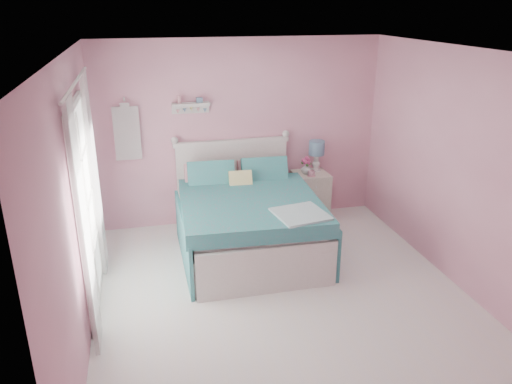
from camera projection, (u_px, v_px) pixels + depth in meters
name	position (u px, v px, depth m)	size (l,w,h in m)	color
floor	(284.00, 298.00, 5.44)	(4.50, 4.50, 0.00)	white
room_shell	(287.00, 159.00, 4.88)	(4.50, 4.50, 4.50)	#C87E96
bed	(247.00, 221.00, 6.35)	(1.75, 2.15, 1.22)	silver
nightstand	(310.00, 196.00, 7.34)	(0.49, 0.48, 0.71)	beige
table_lamp	(317.00, 150.00, 7.20)	(0.23, 0.23, 0.45)	white
vase	(306.00, 168.00, 7.16)	(0.15, 0.15, 0.16)	silver
teacup	(311.00, 173.00, 7.09)	(0.10, 0.10, 0.08)	pink
roses	(306.00, 161.00, 7.12)	(0.14, 0.11, 0.12)	#BD4076
wall_shelf	(190.00, 105.00, 6.67)	(0.50, 0.15, 0.25)	silver
hanging_dress	(127.00, 133.00, 6.59)	(0.34, 0.03, 0.72)	white
french_door	(86.00, 210.00, 5.00)	(0.04, 1.32, 2.16)	silver
curtain_near	(84.00, 231.00, 4.30)	(0.04, 0.40, 2.32)	white
curtain_far	(95.00, 176.00, 5.65)	(0.04, 0.40, 2.32)	white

